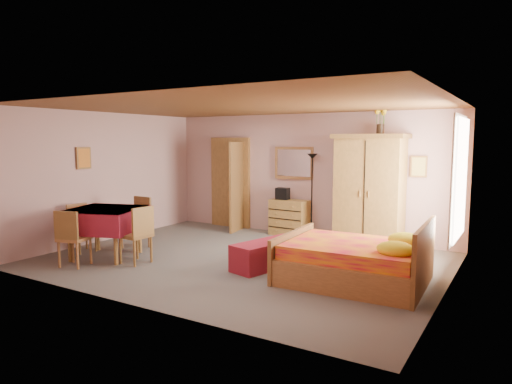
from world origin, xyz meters
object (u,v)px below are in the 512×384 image
Objects in this scene: bed at (354,250)px; dining_table at (106,233)px; chair_south at (75,238)px; chair_north at (135,223)px; stereo at (283,194)px; chair_east at (135,235)px; wardrobe at (369,191)px; floor_lamp at (312,196)px; chest_of_drawers at (289,218)px; sunflower_vase at (381,120)px; wall_mirror at (294,163)px; chair_west at (83,228)px; bench at (268,254)px.

bed is 4.26m from dining_table.
chair_north is at bearing 77.62° from chair_south.
chair_east is (-1.02, -3.30, -0.42)m from stereo.
chair_north is (-3.74, -2.46, -0.60)m from wardrobe.
wardrobe is 4.52m from chair_north.
chair_east is at bearing 26.00° from chair_south.
chair_east is (-1.68, -3.37, -0.40)m from floor_lamp.
chair_east is (0.80, -0.77, -0.00)m from chair_north.
wardrobe is (1.76, -0.09, 0.69)m from chest_of_drawers.
sunflower_vase is 5.43m from dining_table.
dining_table is 0.73m from chair_east.
sunflower_vase reaches higher than floor_lamp.
sunflower_vase is at bearing 0.58° from stereo.
stereo is at bearing 132.85° from bed.
wardrobe reaches higher than stereo.
wall_mirror is 0.92× the size of chair_east.
stereo is 1.93m from wardrobe.
chair_west is at bearing -131.19° from wall_mirror.
bed is at bearing -43.74° from chest_of_drawers.
chair_west is (-2.43, -3.24, -0.46)m from stereo.
stereo is 0.15× the size of floor_lamp.
chair_north is at bearing -130.10° from wall_mirror.
sunflower_vase is 5.90m from chair_west.
wall_mirror is 3.05m from bench.
floor_lamp is 1.84× the size of chair_east.
bed is (1.77, -2.48, -0.41)m from floor_lamp.
chair_south is at bearing -162.13° from bed.
chair_west is (-4.50, -3.26, -1.98)m from sunflower_vase.
bed reaches higher than chair_west.
dining_table is at bearing -116.69° from chest_of_drawers.
floor_lamp is 2.01× the size of chair_west.
sunflower_vase is 5.83m from chair_south.
sunflower_vase is 4.93m from chair_east.
wall_mirror is 3.26× the size of stereo.
floor_lamp is at bearing 8.94° from chest_of_drawers.
bed reaches higher than chair_south.
bench is 1.46× the size of chair_west.
bench is at bearing -174.39° from chair_north.
chair_west is at bearing -142.88° from wardrobe.
chair_west is (-0.61, -0.71, -0.04)m from chair_north.
chair_south is at bearing -89.09° from dining_table.
floor_lamp is 2.08m from sunflower_vase.
chair_north is (-0.07, 0.76, 0.05)m from dining_table.
floor_lamp is at bearing 43.40° from chair_south.
floor_lamp is 1.28m from wardrobe.
chair_south is at bearing 96.07° from chair_north.
chair_east is at bearing 96.11° from chair_west.
wardrobe is 2.25× the size of chair_east.
bed is at bearing -54.49° from floor_lamp.
chair_east is (-1.18, -3.53, -1.07)m from wall_mirror.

